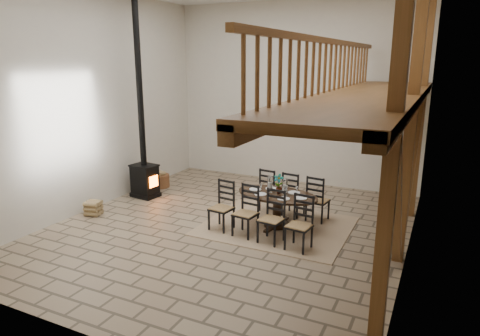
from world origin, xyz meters
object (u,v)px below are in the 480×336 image
at_px(log_basket, 160,180).
at_px(wood_stove, 143,154).
at_px(log_stack, 93,208).
at_px(dining_table, 275,211).

bearing_deg(log_basket, wood_stove, -78.22).
relative_size(log_basket, log_stack, 1.35).
distance_m(dining_table, log_basket, 4.20).
bearing_deg(wood_stove, log_basket, 109.14).
relative_size(dining_table, log_basket, 4.17).
bearing_deg(log_basket, dining_table, -19.29).
xyz_separation_m(dining_table, wood_stove, (-3.78, 0.52, 0.75)).
relative_size(dining_table, log_stack, 5.64).
distance_m(wood_stove, log_stack, 1.89).
relative_size(wood_stove, log_stack, 12.67).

